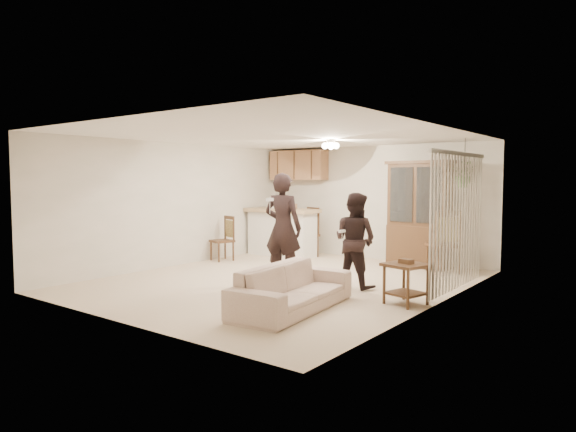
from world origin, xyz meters
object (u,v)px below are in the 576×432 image
Objects in this scene: adult at (283,230)px; side_table at (406,283)px; child at (355,246)px; chair_hutch_right at (443,255)px; sofa at (293,283)px; china_hutch at (420,215)px; chair_bar at (222,248)px; chair_hutch_left at (305,243)px.

side_table is at bearing 166.01° from adult.
chair_hutch_right is (0.66, 2.16, -0.34)m from child.
child is at bearing -4.30° from sofa.
adult reaches higher than child.
sofa is at bearing -131.82° from side_table.
sofa is 1.62m from side_table.
chair_hutch_right is at bearing -26.74° from china_hutch.
china_hutch is 3.28× the size of side_table.
china_hutch is at bearing 109.66° from side_table.
side_table is 0.67× the size of chair_bar.
side_table is at bearing 1.60° from chair_bar.
chair_hutch_left is at bearing -70.99° from adult.
china_hutch reaches higher than chair_hutch_left.
sofa is 1.67× the size of chair_hutch_left.
adult is 0.84× the size of china_hutch.
sofa is 1.98m from adult.
side_table is (1.11, -3.12, -0.75)m from china_hutch.
china_hutch is at bearing -5.91° from sofa.
china_hutch is (0.03, 2.55, 0.38)m from child.
side_table is 2.77m from chair_hutch_right.
side_table is 4.69m from chair_hutch_left.
chair_bar is at bearing 50.23° from sofa.
chair_hutch_right is at bearing -102.70° from child.
child is at bearing -85.81° from china_hutch.
sofa reaches higher than side_table.
chair_hutch_right is (1.87, 2.51, -0.57)m from adult.
side_table is (1.08, 1.21, -0.06)m from sofa.
child is 3.78m from chair_bar.
side_table is 5.00m from chair_bar.
child is 1.40× the size of chair_bar.
china_hutch is 2.74m from chair_hutch_left.
chair_bar is 0.86× the size of chair_hutch_left.
child is at bearing 5.53° from chair_bar.
chair_bar is at bearing 165.27° from side_table.
chair_hutch_left is (1.11, 1.56, 0.04)m from chair_bar.
child is 1.20× the size of chair_hutch_left.
chair_hutch_left is at bearing 26.92° from sofa.
child is 3.46m from chair_hutch_left.
sofa is 1.39× the size of child.
chair_hutch_right is (0.60, 3.94, -0.03)m from sofa.
adult is 1.87× the size of chair_bar.
adult is 3.18m from chair_hutch_right.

